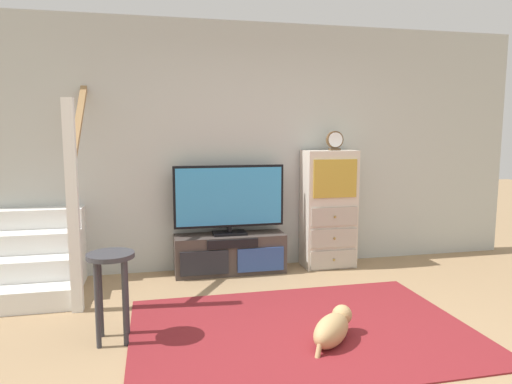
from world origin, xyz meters
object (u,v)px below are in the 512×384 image
at_px(desk_clock, 335,141).
at_px(side_cabinet, 329,209).
at_px(media_console, 230,254).
at_px(bar_stool_near, 111,275).
at_px(dog, 333,328).
at_px(television, 229,198).

bearing_deg(desk_clock, side_cabinet, 163.15).
bearing_deg(media_console, bar_stool_near, -127.33).
xyz_separation_m(bar_stool_near, dog, (1.55, -0.39, -0.38)).
height_order(television, dog, television).
distance_m(media_console, desk_clock, 1.69).
relative_size(side_cabinet, bar_stool_near, 1.99).
distance_m(media_console, television, 0.61).
bearing_deg(media_console, side_cabinet, 0.52).
xyz_separation_m(media_console, side_cabinet, (1.13, 0.01, 0.45)).
bearing_deg(dog, television, 103.49).
bearing_deg(dog, bar_stool_near, 165.80).
xyz_separation_m(media_console, desk_clock, (1.18, -0.00, 1.21)).
distance_m(television, side_cabinet, 1.14).
relative_size(desk_clock, dog, 0.47).
distance_m(television, bar_stool_near, 1.87).
bearing_deg(side_cabinet, dog, -110.22).
relative_size(media_console, desk_clock, 5.60).
height_order(side_cabinet, desk_clock, desk_clock).
distance_m(television, dog, 2.04).
bearing_deg(desk_clock, dog, -111.71).
bearing_deg(side_cabinet, television, 179.31).
relative_size(media_console, dog, 2.61).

